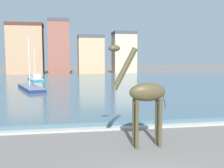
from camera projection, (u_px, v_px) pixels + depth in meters
harbor_water at (87, 85)px, 38.97m from camera, size 76.83×47.93×0.38m
quay_edge_coping at (117, 128)px, 15.21m from camera, size 76.83×0.50×0.12m
giraffe_statue at (144, 94)px, 11.95m from camera, size 2.76×0.76×4.81m
sailboat_navy at (30, 89)px, 31.93m from camera, size 4.41×9.01×6.66m
sailboat_teal at (35, 79)px, 45.06m from camera, size 3.63×7.24×5.90m
mooring_bollard at (160, 124)px, 15.45m from camera, size 0.24×0.24×0.50m
townhouse_corner_house at (26, 49)px, 65.07m from camera, size 8.66×5.13×12.59m
townhouse_wide_warehouse at (59, 47)px, 65.55m from camera, size 5.14×5.94×13.60m
townhouse_tall_gabled at (91, 55)px, 68.07m from camera, size 6.55×6.89×9.89m
townhouse_narrow_midrow at (124, 53)px, 68.79m from camera, size 5.77×5.83×10.88m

